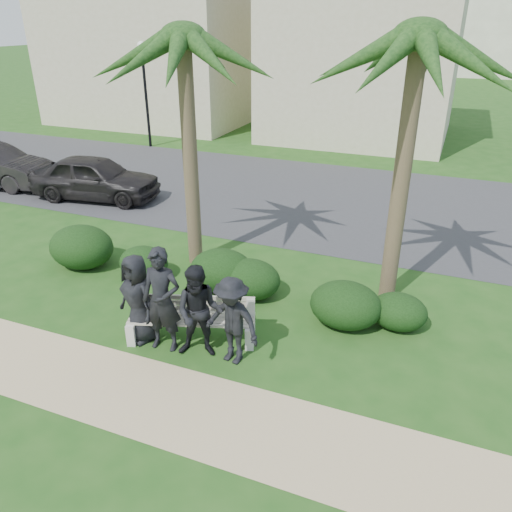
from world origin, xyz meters
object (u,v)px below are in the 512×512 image
(park_bench, at_px, (192,323))
(palm_left, at_px, (183,40))
(street_lamp, at_px, (144,76))
(man_b, at_px, (162,300))
(palm_right, at_px, (420,39))
(man_c, at_px, (199,312))
(car_a, at_px, (95,178))
(man_d, at_px, (232,321))
(man_a, at_px, (138,299))

(park_bench, bearing_deg, palm_left, 98.58)
(street_lamp, xyz_separation_m, man_b, (8.38, -12.59, -2.01))
(palm_right, bearing_deg, man_c, -129.70)
(street_lamp, distance_m, palm_left, 12.04)
(street_lamp, xyz_separation_m, car_a, (2.29, -6.61, -2.27))
(street_lamp, distance_m, man_d, 15.92)
(street_lamp, relative_size, park_bench, 1.82)
(man_d, xyz_separation_m, car_a, (-7.32, 5.89, -0.09))
(park_bench, distance_m, man_a, 1.03)
(street_lamp, height_order, man_b, street_lamp)
(palm_left, bearing_deg, man_a, -79.56)
(man_b, bearing_deg, man_a, 166.02)
(street_lamp, distance_m, man_b, 15.25)
(man_a, xyz_separation_m, man_c, (1.20, -0.01, 0.01))
(man_b, bearing_deg, man_c, -3.22)
(man_b, relative_size, palm_right, 0.32)
(man_b, relative_size, palm_left, 0.32)
(park_bench, height_order, palm_left, palm_left)
(park_bench, relative_size, palm_right, 0.41)
(street_lamp, distance_m, man_a, 14.93)
(street_lamp, bearing_deg, palm_right, -38.79)
(street_lamp, height_order, car_a, street_lamp)
(street_lamp, height_order, man_a, street_lamp)
(man_a, xyz_separation_m, car_a, (-5.56, 5.92, -0.13))
(man_d, bearing_deg, man_b, -165.60)
(street_lamp, height_order, park_bench, street_lamp)
(park_bench, xyz_separation_m, palm_right, (2.95, 2.84, 4.49))
(man_c, relative_size, palm_left, 0.29)
(man_b, relative_size, man_c, 1.13)
(park_bench, xyz_separation_m, car_a, (-6.43, 5.62, 0.33))
(palm_left, xyz_separation_m, car_a, (-4.98, 2.80, -4.10))
(street_lamp, bearing_deg, man_a, -57.92)
(man_a, bearing_deg, park_bench, 38.31)
(man_a, bearing_deg, palm_right, 58.82)
(street_lamp, height_order, palm_left, palm_left)
(car_a, bearing_deg, palm_left, -127.70)
(palm_right, bearing_deg, man_a, -140.57)
(park_bench, height_order, man_d, man_d)
(man_d, relative_size, palm_right, 0.26)
(man_c, height_order, man_d, man_c)
(man_a, relative_size, man_b, 0.87)
(car_a, bearing_deg, street_lamp, 10.82)
(park_bench, bearing_deg, car_a, 120.25)
(car_a, bearing_deg, man_c, -139.61)
(man_c, bearing_deg, palm_right, 34.22)
(man_a, xyz_separation_m, palm_right, (3.82, 3.14, 4.03))
(man_b, distance_m, man_c, 0.68)
(man_b, relative_size, car_a, 0.47)
(park_bench, relative_size, man_b, 1.26)
(man_c, relative_size, car_a, 0.42)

